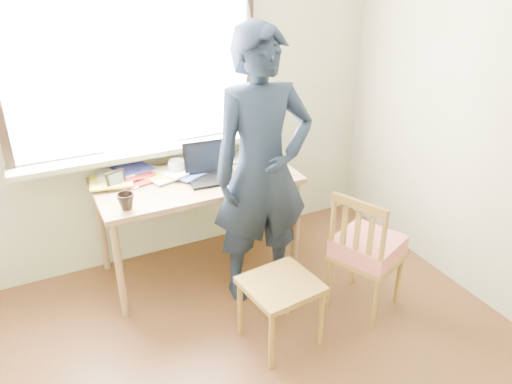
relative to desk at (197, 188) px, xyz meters
name	(u,v)px	position (x,y,z in m)	size (l,w,h in m)	color
room_shell	(279,123)	(-0.12, -1.43, 0.94)	(3.52, 4.02, 2.61)	beige
desk	(197,188)	(0.00, 0.00, 0.00)	(1.44, 0.72, 0.77)	olive
laptop	(211,170)	(0.11, -0.03, 0.14)	(0.38, 0.32, 0.24)	black
mug_white	(177,167)	(-0.10, 0.14, 0.13)	(0.13, 0.13, 0.10)	white
mug_dark	(126,201)	(-0.56, -0.24, 0.13)	(0.11, 0.11, 0.10)	black
mouse	(255,170)	(0.42, -0.10, 0.10)	(0.10, 0.07, 0.04)	black
desk_clutter	(155,171)	(-0.25, 0.20, 0.11)	(0.94, 0.51, 0.05)	white
book_a	(127,176)	(-0.44, 0.23, 0.09)	(0.22, 0.30, 0.03)	white
book_b	(235,158)	(0.40, 0.21, 0.09)	(0.17, 0.23, 0.02)	white
picture_frame	(116,180)	(-0.55, 0.10, 0.13)	(0.14, 0.06, 0.11)	black
work_chair	(281,292)	(0.17, -0.98, -0.32)	(0.48, 0.46, 0.44)	olive
side_chair	(367,249)	(0.85, -0.94, -0.22)	(0.53, 0.54, 0.89)	olive
person	(262,170)	(0.31, -0.44, 0.26)	(0.69, 0.45, 1.90)	black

